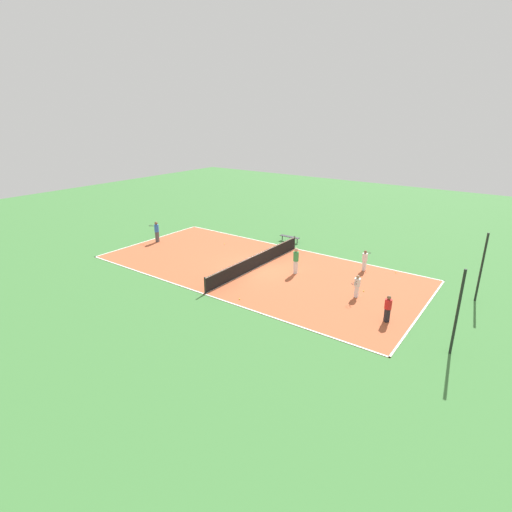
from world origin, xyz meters
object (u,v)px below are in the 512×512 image
at_px(tennis_net, 256,261).
at_px(tennis_ball_near_net, 239,299).
at_px(player_near_white, 365,259).
at_px(player_far_green, 296,259).
at_px(bench, 290,237).
at_px(player_coach_red, 388,307).
at_px(player_near_blue, 157,230).
at_px(tennis_ball_midcourt, 364,291).
at_px(tennis_ball_far_baseline, 396,273).
at_px(fence_post_back_left, 481,268).
at_px(fence_post_back_right, 457,313).
at_px(tennis_ball_left_sideline, 224,244).
at_px(player_far_white, 357,285).

relative_size(tennis_net, tennis_ball_near_net, 152.61).
height_order(player_near_white, tennis_ball_near_net, player_near_white).
bearing_deg(player_far_green, bench, -63.93).
distance_m(bench, player_coach_red, 14.21).
height_order(player_near_blue, tennis_ball_midcourt, player_near_blue).
xyz_separation_m(tennis_ball_far_baseline, tennis_ball_midcourt, (4.12, -0.61, 0.00)).
relative_size(tennis_ball_far_baseline, fence_post_back_left, 0.02).
relative_size(bench, player_near_blue, 1.01).
bearing_deg(fence_post_back_right, player_near_blue, -97.98).
relative_size(player_coach_red, tennis_ball_near_net, 21.50).
distance_m(tennis_net, bench, 6.71).
distance_m(player_near_white, tennis_ball_near_net, 9.53).
relative_size(tennis_ball_left_sideline, fence_post_back_right, 0.02).
xyz_separation_m(player_coach_red, tennis_ball_far_baseline, (-6.94, -1.72, -0.79)).
bearing_deg(tennis_ball_midcourt, player_near_white, -158.31).
height_order(bench, tennis_ball_left_sideline, bench).
distance_m(player_far_green, tennis_ball_near_net, 5.46).
xyz_separation_m(tennis_net, tennis_ball_midcourt, (-0.66, 7.55, -0.49)).
xyz_separation_m(tennis_net, player_far_white, (0.32, 7.47, 0.24)).
relative_size(bench, tennis_ball_far_baseline, 25.84).
xyz_separation_m(player_near_blue, tennis_ball_far_baseline, (-4.80, 18.32, -0.97)).
relative_size(player_near_blue, tennis_ball_near_net, 25.61).
xyz_separation_m(bench, player_far_white, (6.90, 8.78, 0.40)).
bearing_deg(tennis_ball_near_net, player_near_white, 154.75).
relative_size(player_coach_red, tennis_ball_far_baseline, 21.50).
relative_size(bench, fence_post_back_right, 0.43).
bearing_deg(tennis_ball_midcourt, fence_post_back_left, 115.16).
bearing_deg(player_near_white, tennis_ball_near_net, 155.54).
bearing_deg(player_coach_red, fence_post_back_left, -80.47).
height_order(player_coach_red, tennis_ball_far_baseline, player_coach_red).
bearing_deg(tennis_ball_near_net, player_far_green, 173.93).
relative_size(player_far_green, fence_post_back_right, 0.45).
height_order(player_near_white, tennis_ball_midcourt, player_near_white).
distance_m(player_coach_red, tennis_ball_near_net, 8.13).
bearing_deg(bench, player_far_green, -55.35).
relative_size(player_far_white, player_near_white, 0.95).
distance_m(tennis_ball_far_baseline, tennis_ball_midcourt, 4.17).
height_order(player_near_blue, fence_post_back_left, fence_post_back_left).
bearing_deg(tennis_net, tennis_ball_far_baseline, 120.35).
distance_m(tennis_net, player_near_white, 7.40).
bearing_deg(player_far_green, tennis_net, 6.35).
bearing_deg(fence_post_back_left, player_far_white, -57.63).
height_order(player_coach_red, fence_post_back_right, fence_post_back_right).
distance_m(tennis_ball_near_net, tennis_ball_midcourt, 7.52).
height_order(player_far_white, tennis_ball_far_baseline, player_far_white).
distance_m(tennis_net, tennis_ball_far_baseline, 9.47).
distance_m(player_far_green, player_near_blue, 12.92).
bearing_deg(fence_post_back_left, tennis_net, -75.95).
distance_m(player_near_white, fence_post_back_right, 10.13).
distance_m(player_near_white, tennis_ball_far_baseline, 2.23).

